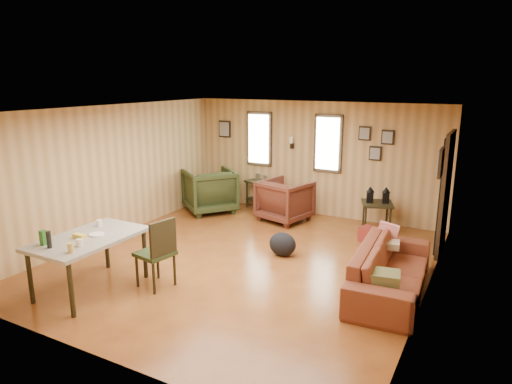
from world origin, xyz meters
TOP-DOWN VIEW (x-y plane):
  - room at (0.17, 0.27)m, footprint 5.54×6.04m
  - sofa at (2.30, -0.01)m, footprint 0.79×2.23m
  - recliner_brown at (-0.32, 2.25)m, footprint 1.09×1.05m
  - recliner_green at (-2.05, 2.07)m, footprint 1.36×1.37m
  - end_table at (-1.20, 2.89)m, footprint 0.74×0.71m
  - side_table at (1.51, 2.43)m, footprint 0.71×0.71m
  - cooler at (1.57, 1.80)m, footprint 0.45×0.39m
  - backpack at (0.45, 0.48)m, footprint 0.48×0.37m
  - sofa_pillows at (2.22, 0.02)m, footprint 0.68×1.71m
  - dining_table at (-1.34, -1.91)m, footprint 0.91×1.51m
  - dining_chair at (-0.56, -1.40)m, footprint 0.53×0.53m

SIDE VIEW (x-z plane):
  - cooler at x=1.57m, z-range 0.00..0.27m
  - backpack at x=0.45m, z-range 0.00..0.40m
  - sofa at x=2.30m, z-range 0.00..0.86m
  - end_table at x=-1.20m, z-range 0.05..0.81m
  - recliner_brown at x=-0.32m, z-range 0.00..0.94m
  - sofa_pillows at x=2.22m, z-range 0.33..0.68m
  - recliner_green at x=-2.05m, z-range 0.00..1.03m
  - dining_chair at x=-0.56m, z-range 0.06..1.06m
  - side_table at x=1.51m, z-range 0.16..1.05m
  - dining_table at x=-1.34m, z-range 0.21..1.20m
  - room at x=0.17m, z-range -0.02..2.43m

